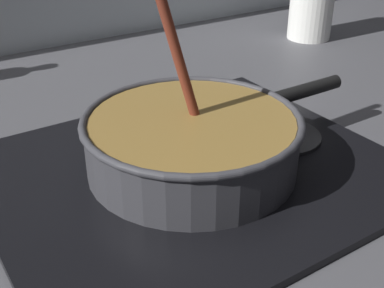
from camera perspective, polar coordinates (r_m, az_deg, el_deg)
ground at (r=0.67m, az=5.26°, el=-8.52°), size 2.40×1.60×0.04m
hob_plate at (r=0.72m, az=0.00°, el=-3.07°), size 0.56×0.48×0.01m
burner_ring at (r=0.71m, az=0.00°, el=-2.39°), size 0.17×0.17×0.01m
spare_burner at (r=0.81m, az=9.96°, el=0.95°), size 0.13×0.13×0.01m
cooking_pan at (r=0.70m, az=0.07°, el=0.42°), size 0.43×0.30×0.34m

